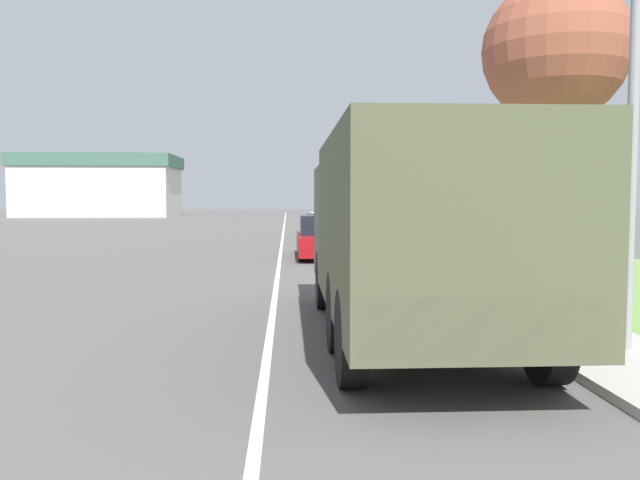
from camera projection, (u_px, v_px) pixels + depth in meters
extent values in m
plane|color=#565451|center=(283.00, 234.00, 37.15)|extent=(180.00, 180.00, 0.00)
cube|color=silver|center=(283.00, 234.00, 37.15)|extent=(0.12, 120.00, 0.00)
cube|color=#ADAAA3|center=(358.00, 233.00, 37.38)|extent=(1.80, 120.00, 0.12)
cube|color=#6B9347|center=(430.00, 234.00, 37.61)|extent=(7.00, 120.00, 0.02)
cube|color=#474C38|center=(382.00, 223.00, 12.05)|extent=(2.54, 2.11, 2.13)
cube|color=#4C5138|center=(425.00, 225.00, 8.28)|extent=(2.54, 5.44, 2.37)
cube|color=#474C38|center=(488.00, 328.00, 5.68)|extent=(2.41, 0.10, 0.60)
cube|color=red|center=(385.00, 308.00, 5.60)|extent=(0.12, 0.06, 0.12)
cube|color=red|center=(591.00, 306.00, 5.69)|extent=(0.12, 0.06, 0.12)
cylinder|color=black|center=(324.00, 280.00, 11.96)|extent=(0.30, 1.10, 1.10)
cylinder|color=black|center=(440.00, 279.00, 12.08)|extent=(0.30, 1.10, 1.10)
cylinder|color=black|center=(351.00, 338.00, 6.95)|extent=(0.30, 1.10, 1.10)
cylinder|color=black|center=(547.00, 336.00, 7.07)|extent=(0.30, 1.10, 1.10)
cylinder|color=black|center=(339.00, 312.00, 8.58)|extent=(0.30, 1.10, 1.10)
cylinder|color=black|center=(499.00, 310.00, 8.69)|extent=(0.30, 1.10, 1.10)
cube|color=maroon|center=(321.00, 243.00, 22.43)|extent=(1.71, 4.68, 0.66)
cube|color=black|center=(321.00, 225.00, 22.48)|extent=(1.51, 2.11, 0.68)
cylinder|color=black|center=(300.00, 246.00, 23.89)|extent=(0.20, 0.64, 0.64)
cylinder|color=black|center=(339.00, 245.00, 23.97)|extent=(0.20, 0.64, 0.64)
cylinder|color=black|center=(301.00, 252.00, 20.91)|extent=(0.20, 0.64, 0.64)
cylinder|color=black|center=(346.00, 252.00, 20.99)|extent=(0.20, 0.64, 0.64)
cube|color=silver|center=(323.00, 232.00, 31.16)|extent=(1.80, 4.82, 0.57)
cube|color=black|center=(323.00, 220.00, 31.22)|extent=(1.59, 2.17, 0.61)
cylinder|color=black|center=(306.00, 233.00, 32.67)|extent=(0.20, 0.64, 0.64)
cylinder|color=black|center=(336.00, 233.00, 32.75)|extent=(0.20, 0.64, 0.64)
cylinder|color=black|center=(308.00, 237.00, 29.60)|extent=(0.20, 0.64, 0.64)
cylinder|color=black|center=(342.00, 236.00, 29.68)|extent=(0.20, 0.64, 0.64)
cylinder|color=gray|center=(635.00, 64.00, 8.01)|extent=(0.14, 0.14, 7.44)
cylinder|color=brown|center=(552.00, 181.00, 18.25)|extent=(0.33, 0.33, 5.22)
sphere|color=brown|center=(556.00, 51.00, 18.00)|extent=(4.18, 4.18, 4.18)
cube|color=beige|center=(100.00, 192.00, 75.41)|extent=(17.74, 10.47, 5.87)
cube|color=#3D6651|center=(100.00, 162.00, 75.17)|extent=(18.45, 10.89, 1.47)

